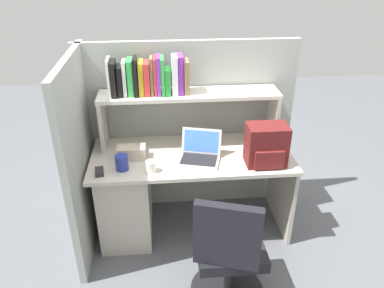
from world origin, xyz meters
name	(u,v)px	position (x,y,z in m)	size (l,w,h in m)	color
ground_plane	(192,225)	(0.00, 0.00, 0.00)	(8.00, 8.00, 0.00)	#595B60
desk	(145,190)	(-0.39, 0.00, 0.40)	(1.60, 0.70, 0.73)	beige
cubicle_partition_rear	(188,129)	(0.00, 0.38, 0.78)	(1.84, 0.05, 1.55)	#939991
cubicle_partition_left	(82,157)	(-0.85, -0.05, 0.78)	(0.05, 1.06, 1.55)	#939991
overhead_hutch	(189,104)	(0.00, 0.20, 1.08)	(1.44, 0.28, 0.45)	#BCB7AC
reference_books_on_shelf	(149,77)	(-0.31, 0.20, 1.32)	(0.62, 0.19, 0.30)	white
laptop	(200,153)	(0.06, -0.08, 0.78)	(0.37, 0.34, 0.22)	#B7BABF
backpack	(266,146)	(0.55, -0.19, 0.88)	(0.30, 0.23, 0.32)	#591919
computer_mouse	(99,172)	(-0.70, -0.22, 0.75)	(0.06, 0.10, 0.03)	#262628
paper_cup	(151,167)	(-0.32, -0.23, 0.77)	(0.08, 0.08, 0.09)	white
tissue_box	(132,152)	(-0.47, -0.02, 0.78)	(0.22, 0.12, 0.10)	#BFB299
snack_canister	(122,162)	(-0.53, -0.18, 0.79)	(0.10, 0.10, 0.12)	navy
office_chair	(228,258)	(0.17, -0.81, 0.39)	(0.52, 0.54, 0.93)	black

